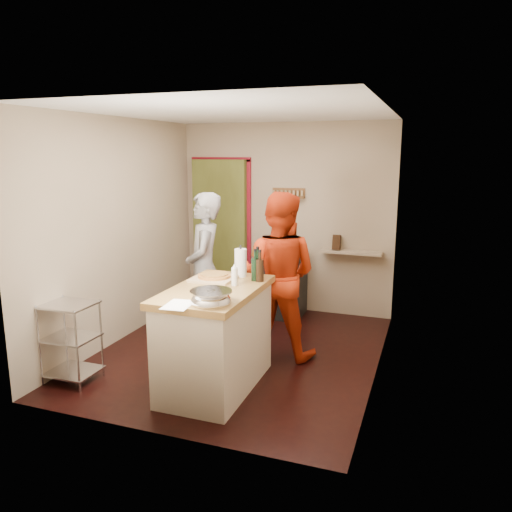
{
  "coord_description": "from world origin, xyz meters",
  "views": [
    {
      "loc": [
        1.95,
        -4.88,
        2.21
      ],
      "look_at": [
        0.2,
        0.0,
        1.12
      ],
      "focal_mm": 35.0,
      "sensor_mm": 36.0,
      "label": 1
    }
  ],
  "objects_px": {
    "stove": "(281,283)",
    "person_stripe": "(204,269)",
    "person_red": "(278,275)",
    "wire_shelving": "(71,338)",
    "island": "(216,336)"
  },
  "relations": [
    {
      "from": "stove",
      "to": "person_stripe",
      "type": "xyz_separation_m",
      "value": [
        -0.55,
        -1.25,
        0.43
      ]
    },
    {
      "from": "person_stripe",
      "to": "person_red",
      "type": "height_order",
      "value": "person_red"
    },
    {
      "from": "wire_shelving",
      "to": "person_stripe",
      "type": "distance_m",
      "value": 1.64
    },
    {
      "from": "wire_shelving",
      "to": "stove",
      "type": "bearing_deg",
      "value": 63.15
    },
    {
      "from": "person_red",
      "to": "stove",
      "type": "bearing_deg",
      "value": -73.74
    },
    {
      "from": "island",
      "to": "person_stripe",
      "type": "height_order",
      "value": "person_stripe"
    },
    {
      "from": "wire_shelving",
      "to": "island",
      "type": "height_order",
      "value": "island"
    },
    {
      "from": "island",
      "to": "person_stripe",
      "type": "bearing_deg",
      "value": 120.39
    },
    {
      "from": "person_stripe",
      "to": "stove",
      "type": "bearing_deg",
      "value": 134.49
    },
    {
      "from": "stove",
      "to": "island",
      "type": "bearing_deg",
      "value": -88.84
    },
    {
      "from": "stove",
      "to": "person_red",
      "type": "relative_size",
      "value": 0.56
    },
    {
      "from": "person_stripe",
      "to": "person_red",
      "type": "xyz_separation_m",
      "value": [
        0.91,
        -0.06,
        0.02
      ]
    },
    {
      "from": "stove",
      "to": "person_red",
      "type": "xyz_separation_m",
      "value": [
        0.36,
        -1.3,
        0.45
      ]
    },
    {
      "from": "island",
      "to": "stove",
      "type": "bearing_deg",
      "value": 91.16
    },
    {
      "from": "wire_shelving",
      "to": "person_stripe",
      "type": "height_order",
      "value": "person_stripe"
    }
  ]
}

